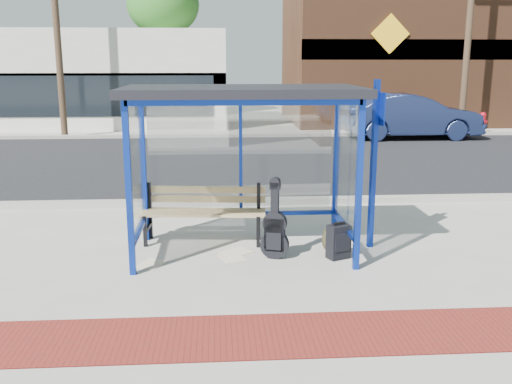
{
  "coord_description": "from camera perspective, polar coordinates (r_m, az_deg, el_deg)",
  "views": [
    {
      "loc": [
        -0.34,
        -7.98,
        2.77
      ],
      "look_at": [
        0.2,
        0.2,
        0.88
      ],
      "focal_mm": 40.0,
      "sensor_mm": 36.0,
      "label": 1
    }
  ],
  "objects": [
    {
      "name": "brick_paver_strip",
      "position": [
        6.06,
        -0.16,
        -14.17
      ],
      "size": [
        60.0,
        1.0,
        0.01
      ],
      "primitive_type": "cube",
      "color": "maroon",
      "rests_on": "ground"
    },
    {
      "name": "guitar_bag",
      "position": [
        8.13,
        1.88,
        -3.9
      ],
      "size": [
        0.42,
        0.23,
        1.12
      ],
      "rotation": [
        0.0,
        0.0,
        -0.29
      ],
      "color": "black",
      "rests_on": "ground"
    },
    {
      "name": "newspaper_a",
      "position": [
        8.14,
        -10.41,
        -7.09
      ],
      "size": [
        0.48,
        0.52,
        0.01
      ],
      "primitive_type": "cube",
      "rotation": [
        0.0,
        0.0,
        1.09
      ],
      "color": "white",
      "rests_on": "ground"
    },
    {
      "name": "newspaper_c",
      "position": [
        8.48,
        -1.92,
        -6.04
      ],
      "size": [
        0.54,
        0.51,
        0.01
      ],
      "primitive_type": "cube",
      "rotation": [
        0.0,
        0.0,
        0.62
      ],
      "color": "white",
      "rests_on": "ground"
    },
    {
      "name": "utility_pole_west",
      "position": [
        22.15,
        -19.35,
        15.77
      ],
      "size": [
        1.6,
        0.24,
        8.0
      ],
      "color": "#4C3826",
      "rests_on": "ground"
    },
    {
      "name": "tree_mid",
      "position": [
        30.21,
        -9.29,
        17.94
      ],
      "size": [
        3.6,
        3.6,
        7.03
      ],
      "color": "#4C3826",
      "rests_on": "ground"
    },
    {
      "name": "parked_car",
      "position": [
        21.48,
        15.27,
        7.31
      ],
      "size": [
        4.88,
        1.72,
        1.61
      ],
      "primitive_type": "imported",
      "rotation": [
        0.0,
        0.0,
        1.57
      ],
      "color": "#182244",
      "rests_on": "ground"
    },
    {
      "name": "fire_hydrant",
      "position": [
        24.12,
        21.72,
        6.56
      ],
      "size": [
        0.36,
        0.24,
        0.82
      ],
      "rotation": [
        0.0,
        0.0,
        0.09
      ],
      "color": "#A80C18",
      "rests_on": "ground"
    },
    {
      "name": "tree_right",
      "position": [
        32.72,
        20.24,
        16.95
      ],
      "size": [
        3.6,
        3.6,
        7.03
      ],
      "color": "#4C3826",
      "rests_on": "ground"
    },
    {
      "name": "bench",
      "position": [
        8.89,
        -5.31,
        -1.74
      ],
      "size": [
        1.97,
        0.63,
        0.91
      ],
      "rotation": [
        0.0,
        0.0,
        -0.09
      ],
      "color": "black",
      "rests_on": "ground"
    },
    {
      "name": "storefront_white",
      "position": [
        27.38,
        -22.63,
        10.42
      ],
      "size": [
        18.0,
        6.04,
        4.0
      ],
      "color": "silver",
      "rests_on": "ground"
    },
    {
      "name": "suitcase",
      "position": [
        8.24,
        8.26,
        -4.94
      ],
      "size": [
        0.36,
        0.3,
        0.54
      ],
      "rotation": [
        0.0,
        0.0,
        0.41
      ],
      "color": "black",
      "rests_on": "ground"
    },
    {
      "name": "storefront_brown",
      "position": [
        27.76,
        14.09,
        13.52
      ],
      "size": [
        10.0,
        7.08,
        6.4
      ],
      "color": "#59331E",
      "rests_on": "ground"
    },
    {
      "name": "street_asphalt",
      "position": [
        16.22,
        -2.54,
        3.17
      ],
      "size": [
        60.0,
        10.0,
        0.0
      ],
      "primitive_type": "cube",
      "color": "black",
      "rests_on": "ground"
    },
    {
      "name": "far_sidewalk",
      "position": [
        23.15,
        -2.94,
        6.13
      ],
      "size": [
        60.0,
        4.0,
        0.01
      ],
      "primitive_type": "cube",
      "color": "#B2ADA0",
      "rests_on": "ground"
    },
    {
      "name": "curb_near",
      "position": [
        11.21,
        -1.94,
        -0.99
      ],
      "size": [
        60.0,
        0.25,
        0.12
      ],
      "primitive_type": "cube",
      "color": "gray",
      "rests_on": "ground"
    },
    {
      "name": "ground",
      "position": [
        8.45,
        -1.28,
        -6.13
      ],
      "size": [
        120.0,
        120.0,
        0.0
      ],
      "primitive_type": "plane",
      "color": "#B2ADA0",
      "rests_on": "ground"
    },
    {
      "name": "newspaper_b",
      "position": [
        8.25,
        -2.4,
        -6.6
      ],
      "size": [
        0.43,
        0.48,
        0.01
      ],
      "primitive_type": "cube",
      "rotation": [
        0.0,
        0.0,
        -1.2
      ],
      "color": "white",
      "rests_on": "ground"
    },
    {
      "name": "bus_shelter",
      "position": [
        8.09,
        -1.38,
        8.04
      ],
      "size": [
        3.3,
        1.8,
        2.42
      ],
      "color": "navy",
      "rests_on": "ground"
    },
    {
      "name": "curb_far",
      "position": [
        21.25,
        -2.86,
        5.67
      ],
      "size": [
        60.0,
        0.25,
        0.12
      ],
      "primitive_type": "cube",
      "color": "gray",
      "rests_on": "ground"
    },
    {
      "name": "sign_post",
      "position": [
        8.57,
        11.75,
        3.62
      ],
      "size": [
        0.15,
        0.31,
        2.51
      ],
      "rotation": [
        0.0,
        0.0,
        0.29
      ],
      "color": "navy",
      "rests_on": "ground"
    },
    {
      "name": "utility_pole_east",
      "position": [
        23.37,
        20.55,
        15.5
      ],
      "size": [
        1.6,
        0.24,
        8.0
      ],
      "color": "#4C3826",
      "rests_on": "ground"
    },
    {
      "name": "backpack",
      "position": [
        8.49,
        7.6,
        -4.92
      ],
      "size": [
        0.36,
        0.35,
        0.37
      ],
      "rotation": [
        0.0,
        0.0,
        0.35
      ],
      "color": "black",
      "rests_on": "ground"
    }
  ]
}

